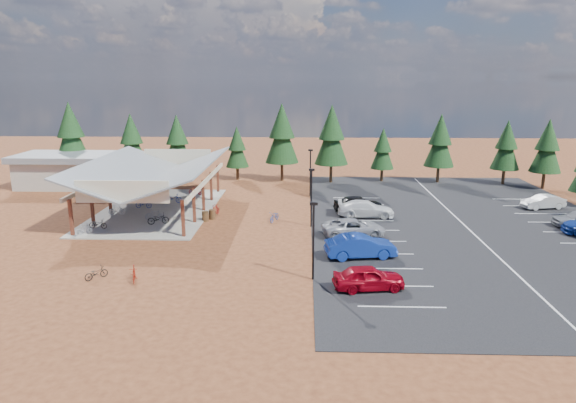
% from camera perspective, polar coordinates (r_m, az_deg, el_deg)
% --- Properties ---
extents(ground, '(140.00, 140.00, 0.00)m').
position_cam_1_polar(ground, '(43.18, -4.06, -3.49)').
color(ground, '#572A16').
rests_on(ground, ground).
extents(asphalt_lot, '(27.00, 44.00, 0.04)m').
position_cam_1_polar(asphalt_lot, '(47.92, 18.95, -2.46)').
color(asphalt_lot, black).
rests_on(asphalt_lot, ground).
extents(concrete_pad, '(10.60, 18.60, 0.10)m').
position_cam_1_polar(concrete_pad, '(51.72, -14.33, -0.94)').
color(concrete_pad, gray).
rests_on(concrete_pad, ground).
extents(bike_pavilion, '(11.65, 19.40, 4.97)m').
position_cam_1_polar(bike_pavilion, '(50.93, -14.58, 3.17)').
color(bike_pavilion, '#502417').
rests_on(bike_pavilion, concrete_pad).
extents(outbuilding, '(11.00, 7.00, 3.90)m').
position_cam_1_polar(outbuilding, '(66.39, -23.48, 3.27)').
color(outbuilding, '#ADA593').
rests_on(outbuilding, ground).
extents(lamp_post_0, '(0.50, 0.25, 5.14)m').
position_cam_1_polar(lamp_post_0, '(32.52, 2.83, -3.78)').
color(lamp_post_0, black).
rests_on(lamp_post_0, ground).
extents(lamp_post_1, '(0.50, 0.25, 5.14)m').
position_cam_1_polar(lamp_post_1, '(44.11, 2.62, 0.90)').
color(lamp_post_1, black).
rests_on(lamp_post_1, ground).
extents(lamp_post_2, '(0.50, 0.25, 5.14)m').
position_cam_1_polar(lamp_post_2, '(55.88, 2.50, 3.62)').
color(lamp_post_2, black).
rests_on(lamp_post_2, ground).
extents(trash_bin_0, '(0.60, 0.60, 0.90)m').
position_cam_1_polar(trash_bin_0, '(47.02, -9.17, -1.63)').
color(trash_bin_0, '#4A311A').
rests_on(trash_bin_0, ground).
extents(trash_bin_1, '(0.60, 0.60, 0.90)m').
position_cam_1_polar(trash_bin_1, '(47.55, -8.43, -1.43)').
color(trash_bin_1, '#4A311A').
rests_on(trash_bin_1, ground).
extents(pine_0, '(4.22, 4.22, 9.82)m').
position_cam_1_polar(pine_0, '(69.27, -22.99, 7.03)').
color(pine_0, '#382314').
rests_on(pine_0, ground).
extents(pine_1, '(3.61, 3.61, 8.40)m').
position_cam_1_polar(pine_1, '(66.82, -16.99, 6.56)').
color(pine_1, '#382314').
rests_on(pine_1, ground).
extents(pine_2, '(3.55, 3.55, 8.28)m').
position_cam_1_polar(pine_2, '(65.37, -12.20, 6.63)').
color(pine_2, '#382314').
rests_on(pine_2, ground).
extents(pine_3, '(2.90, 2.90, 6.75)m').
position_cam_1_polar(pine_3, '(65.11, -5.68, 6.01)').
color(pine_3, '#382314').
rests_on(pine_3, ground).
extents(pine_4, '(4.15, 4.15, 9.66)m').
position_cam_1_polar(pine_4, '(63.75, -0.68, 7.53)').
color(pine_4, '#382314').
rests_on(pine_4, ground).
extents(pine_5, '(4.10, 4.10, 9.55)m').
position_cam_1_polar(pine_5, '(62.92, 4.87, 7.34)').
color(pine_5, '#382314').
rests_on(pine_5, ground).
extents(pine_6, '(2.87, 2.87, 6.67)m').
position_cam_1_polar(pine_6, '(64.77, 10.49, 5.77)').
color(pine_6, '#382314').
rests_on(pine_6, ground).
extents(pine_7, '(3.63, 3.63, 8.46)m').
position_cam_1_polar(pine_7, '(65.42, 16.55, 6.48)').
color(pine_7, '#382314').
rests_on(pine_7, ground).
extents(pine_8, '(3.35, 3.35, 7.80)m').
position_cam_1_polar(pine_8, '(67.02, 23.11, 5.76)').
color(pine_8, '#382314').
rests_on(pine_8, ground).
extents(pine_13, '(3.49, 3.49, 8.14)m').
position_cam_1_polar(pine_13, '(66.36, 26.86, 5.50)').
color(pine_13, '#382314').
rests_on(pine_13, ground).
extents(bike_0, '(1.61, 0.63, 0.83)m').
position_cam_1_polar(bike_0, '(46.71, -20.37, -2.35)').
color(bike_0, black).
rests_on(bike_0, concrete_pad).
extents(bike_1, '(1.59, 0.67, 0.93)m').
position_cam_1_polar(bike_1, '(50.79, -18.48, -0.89)').
color(bike_1, '#999DA2').
rests_on(bike_1, concrete_pad).
extents(bike_2, '(1.61, 0.61, 0.84)m').
position_cam_1_polar(bike_2, '(52.63, -15.75, -0.26)').
color(bike_2, navy).
rests_on(bike_2, concrete_pad).
extents(bike_3, '(1.66, 0.97, 0.96)m').
position_cam_1_polar(bike_3, '(58.37, -15.05, 1.19)').
color(bike_3, maroon).
rests_on(bike_3, concrete_pad).
extents(bike_4, '(1.95, 1.15, 0.97)m').
position_cam_1_polar(bike_4, '(46.54, -14.23, -1.87)').
color(bike_4, black).
rests_on(bike_4, concrete_pad).
extents(bike_5, '(1.85, 0.67, 1.09)m').
position_cam_1_polar(bike_5, '(47.58, -14.58, -1.48)').
color(bike_5, gray).
rests_on(bike_5, concrete_pad).
extents(bike_6, '(1.90, 0.67, 1.00)m').
position_cam_1_polar(bike_6, '(54.03, -12.70, 0.37)').
color(bike_6, navy).
rests_on(bike_6, concrete_pad).
extents(bike_7, '(1.58, 0.46, 0.95)m').
position_cam_1_polar(bike_7, '(57.24, -10.21, 1.20)').
color(bike_7, maroon).
rests_on(bike_7, concrete_pad).
extents(bike_9, '(1.34, 1.68, 1.02)m').
position_cam_1_polar(bike_9, '(45.44, -21.73, -2.91)').
color(bike_9, '#979BA0').
rests_on(bike_9, ground).
extents(bike_11, '(0.92, 1.77, 1.02)m').
position_cam_1_polar(bike_11, '(34.44, -16.74, -7.69)').
color(bike_11, maroon).
rests_on(bike_11, ground).
extents(bike_12, '(1.46, 1.50, 0.82)m').
position_cam_1_polar(bike_12, '(35.63, -20.54, -7.45)').
color(bike_12, black).
rests_on(bike_12, ground).
extents(bike_14, '(1.19, 1.89, 0.94)m').
position_cam_1_polar(bike_14, '(46.32, -1.50, -1.67)').
color(bike_14, navy).
rests_on(bike_14, ground).
extents(bike_15, '(1.00, 1.75, 1.02)m').
position_cam_1_polar(bike_15, '(48.82, -8.12, -0.95)').
color(bike_15, maroon).
rests_on(bike_15, ground).
extents(car_0, '(4.57, 2.35, 1.49)m').
position_cam_1_polar(car_0, '(32.07, 8.95, -8.34)').
color(car_0, '#980413').
rests_on(car_0, asphalt_lot).
extents(car_1, '(5.30, 2.58, 1.67)m').
position_cam_1_polar(car_1, '(37.39, 8.07, -4.93)').
color(car_1, navy).
rests_on(car_1, asphalt_lot).
extents(car_2, '(5.48, 3.14, 1.44)m').
position_cam_1_polar(car_2, '(42.21, 7.32, -2.90)').
color(car_2, '#9C9DA3').
rests_on(car_2, asphalt_lot).
extents(car_3, '(5.29, 2.34, 1.51)m').
position_cam_1_polar(car_3, '(48.22, 8.64, -0.81)').
color(car_3, white).
rests_on(car_3, asphalt_lot).
extents(car_4, '(4.93, 2.65, 1.59)m').
position_cam_1_polar(car_4, '(49.84, 7.79, -0.25)').
color(car_4, black).
rests_on(car_4, asphalt_lot).
extents(car_9, '(4.40, 2.29, 1.38)m').
position_cam_1_polar(car_9, '(56.57, 26.47, -0.02)').
color(car_9, '#B2B2B2').
rests_on(car_9, asphalt_lot).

